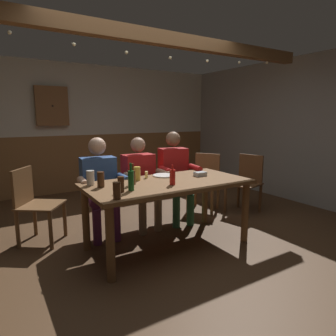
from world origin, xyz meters
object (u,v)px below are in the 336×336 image
Objects in this scene: bottle_2 at (131,180)px; pint_glass_4 at (90,178)px; person_1 at (141,178)px; chair_empty_near_right at (34,203)px; table_candle at (146,175)px; pint_glass_0 at (117,191)px; bottle_1 at (173,177)px; chair_empty_near_left at (205,180)px; person_2 at (175,173)px; plate_0 at (164,175)px; bottle_0 at (132,176)px; person_0 at (100,182)px; pint_glass_3 at (137,173)px; pint_glass_2 at (101,180)px; chair_empty_far_end at (246,181)px; pint_glass_1 at (121,184)px; dining_table at (168,190)px; condiment_caddy at (200,174)px; wall_dart_cabinet at (52,106)px.

bottle_2 is 1.76× the size of pint_glass_4.
person_1 reaches higher than chair_empty_near_right.
table_candle is 0.92m from pint_glass_0.
bottle_1 is at bearing -30.53° from pint_glass_4.
bottle_2 is (-1.72, -0.99, 0.38)m from chair_empty_near_left.
pint_glass_0 is at bearing 53.15° from person_1.
person_2 is 0.76m from table_candle.
plate_0 is 0.90m from pint_glass_4.
bottle_0 is at bearing 55.52° from person_1.
table_candle is 0.29× the size of bottle_2.
person_2 reaches higher than bottle_1.
person_0 is at bearing 121.63° from bottle_1.
pint_glass_0 is 0.79m from pint_glass_3.
plate_0 is 0.39m from pint_glass_3.
bottle_0 is 0.33m from pint_glass_2.
pint_glass_3 is at bearing 57.25° from bottle_2.
bottle_2 is (-0.48, 0.00, 0.02)m from bottle_1.
person_0 is at bearing 138.51° from table_candle.
person_1 is 1.71m from chair_empty_far_end.
chair_empty_near_right is 3.90× the size of bottle_0.
pint_glass_1 is (-1.16, -0.84, 0.14)m from person_2.
pint_glass_2 is at bearing -166.20° from pint_glass_3.
pint_glass_2 is (-0.72, 0.14, 0.18)m from dining_table.
pint_glass_2 is at bearing 77.34° from person_0.
person_2 reaches higher than dining_table.
chair_empty_near_left is 1.46m from table_candle.
chair_empty_far_end is 1.59m from plate_0.
pint_glass_2 is (-0.10, 0.29, 0.00)m from pint_glass_1.
dining_table is at bearing 13.69° from pint_glass_1.
bottle_1 is 1.37× the size of pint_glass_3.
person_1 is 0.75m from bottle_0.
person_2 reaches higher than bottle_0.
person_2 is 8.13× the size of pint_glass_3.
dining_table is 1.57m from chair_empty_near_right.
person_0 is at bearing 85.15° from pint_glass_1.
pint_glass_2 is (-1.22, 0.07, 0.05)m from condiment_caddy.
bottle_0 is (-0.93, -0.60, 0.15)m from person_2.
bottle_0 is 0.22m from pint_glass_3.
wall_dart_cabinet is (-0.62, 3.01, 1.00)m from dining_table.
bottle_2 is at bearing -58.71° from pint_glass_4.
bottle_0 is at bearing 45.83° from pint_glass_1.
wall_dart_cabinet reaches higher than person_0.
chair_empty_near_right is 1.55m from plate_0.
bottle_0 reaches higher than chair_empty_far_end.
pint_glass_1 is (-0.62, -0.84, 0.16)m from person_1.
plate_0 is (0.12, 0.30, 0.11)m from dining_table.
wall_dart_cabinet reaches higher than plate_0.
bottle_1 is at bearing 93.56° from chair_empty_near_left.
person_1 is 0.92m from pint_glass_2.
bottle_0 reaches higher than pint_glass_0.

